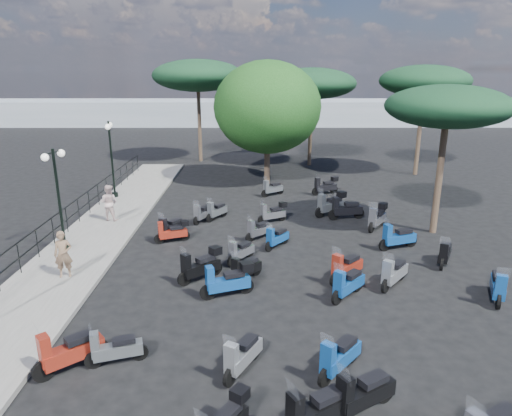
{
  "coord_description": "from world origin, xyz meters",
  "views": [
    {
      "loc": [
        0.23,
        -14.98,
        6.86
      ],
      "look_at": [
        0.29,
        3.55,
        1.2
      ],
      "focal_mm": 32.0,
      "sensor_mm": 36.0,
      "label": 1
    }
  ],
  "objects_px": {
    "scooter_12": "(339,357)",
    "scooter_9": "(277,238)",
    "scooter_10": "(216,211)",
    "scooter_22": "(331,205)",
    "scooter_30": "(316,412)",
    "scooter_14": "(240,252)",
    "scooter_20": "(346,268)",
    "lamp_post_2": "(111,154)",
    "scooter_21": "(394,273)",
    "scooter_4": "(171,228)",
    "lamp_post_1": "(58,193)",
    "scooter_26": "(445,254)",
    "scooter_7": "(242,356)",
    "pine_2": "(198,76)",
    "scooter_3": "(172,232)",
    "pine_3": "(448,107)",
    "scooter_16": "(258,230)",
    "pine_1": "(425,81)",
    "scooter_25": "(498,287)",
    "scooter_0": "(115,349)",
    "scooter_8": "(228,281)",
    "scooter_13": "(363,394)",
    "scooter_15": "(245,269)",
    "scooter_29": "(325,186)",
    "woman": "(63,254)",
    "scooter_5": "(203,214)",
    "scooter_2": "(201,266)",
    "scooter_23": "(346,209)",
    "scooter_19": "(348,284)",
    "scooter_11": "(273,213)",
    "scooter_17": "(272,189)",
    "scooter_28": "(377,218)",
    "pine_0": "(312,84)",
    "scooter_27": "(398,238)",
    "broadleaf_tree": "(267,107)",
    "pedestrian_far": "(109,203)"
  },
  "relations": [
    {
      "from": "scooter_0",
      "to": "scooter_8",
      "type": "relative_size",
      "value": 0.86
    },
    {
      "from": "scooter_3",
      "to": "scooter_25",
      "type": "bearing_deg",
      "value": -135.43
    },
    {
      "from": "scooter_16",
      "to": "scooter_2",
      "type": "bearing_deg",
      "value": 109.77
    },
    {
      "from": "scooter_28",
      "to": "woman",
      "type": "bearing_deg",
      "value": 58.91
    },
    {
      "from": "scooter_2",
      "to": "scooter_4",
      "type": "bearing_deg",
      "value": -17.12
    },
    {
      "from": "scooter_14",
      "to": "pine_3",
      "type": "height_order",
      "value": "pine_3"
    },
    {
      "from": "scooter_22",
      "to": "scooter_25",
      "type": "relative_size",
      "value": 1.03
    },
    {
      "from": "scooter_4",
      "to": "scooter_29",
      "type": "height_order",
      "value": "scooter_29"
    },
    {
      "from": "scooter_22",
      "to": "scooter_30",
      "type": "xyz_separation_m",
      "value": [
        -2.52,
        -13.89,
        -0.07
      ]
    },
    {
      "from": "scooter_7",
      "to": "broadleaf_tree",
      "type": "distance_m",
      "value": 19.16
    },
    {
      "from": "scooter_23",
      "to": "scooter_29",
      "type": "relative_size",
      "value": 1.14
    },
    {
      "from": "scooter_4",
      "to": "scooter_15",
      "type": "bearing_deg",
      "value": 159.18
    },
    {
      "from": "scooter_14",
      "to": "scooter_22",
      "type": "bearing_deg",
      "value": -89.75
    },
    {
      "from": "scooter_22",
      "to": "scooter_23",
      "type": "relative_size",
      "value": 0.92
    },
    {
      "from": "lamp_post_2",
      "to": "scooter_15",
      "type": "height_order",
      "value": "lamp_post_2"
    },
    {
      "from": "lamp_post_1",
      "to": "scooter_12",
      "type": "bearing_deg",
      "value": -23.37
    },
    {
      "from": "scooter_9",
      "to": "scooter_20",
      "type": "height_order",
      "value": "scooter_20"
    },
    {
      "from": "pedestrian_far",
      "to": "scooter_13",
      "type": "relative_size",
      "value": 1.08
    },
    {
      "from": "scooter_7",
      "to": "pine_2",
      "type": "bearing_deg",
      "value": -52.4
    },
    {
      "from": "scooter_4",
      "to": "scooter_5",
      "type": "relative_size",
      "value": 1.05
    },
    {
      "from": "scooter_9",
      "to": "scooter_10",
      "type": "bearing_deg",
      "value": -14.98
    },
    {
      "from": "lamp_post_2",
      "to": "scooter_21",
      "type": "xyz_separation_m",
      "value": [
        12.21,
        -10.52,
        -2.02
      ]
    },
    {
      "from": "scooter_23",
      "to": "scooter_29",
      "type": "distance_m",
      "value": 4.53
    },
    {
      "from": "scooter_21",
      "to": "scooter_17",
      "type": "bearing_deg",
      "value": -32.25
    },
    {
      "from": "pine_1",
      "to": "pine_2",
      "type": "height_order",
      "value": "pine_2"
    },
    {
      "from": "woman",
      "to": "scooter_20",
      "type": "bearing_deg",
      "value": -14.4
    },
    {
      "from": "scooter_13",
      "to": "scooter_15",
      "type": "bearing_deg",
      "value": -9.18
    },
    {
      "from": "scooter_16",
      "to": "pine_1",
      "type": "relative_size",
      "value": 0.17
    },
    {
      "from": "scooter_2",
      "to": "scooter_21",
      "type": "xyz_separation_m",
      "value": [
        6.37,
        -0.48,
        -0.05
      ]
    },
    {
      "from": "scooter_13",
      "to": "scooter_19",
      "type": "xyz_separation_m",
      "value": [
        0.67,
        5.0,
        -0.02
      ]
    },
    {
      "from": "pine_1",
      "to": "pine_0",
      "type": "bearing_deg",
      "value": 154.65
    },
    {
      "from": "scooter_4",
      "to": "scooter_20",
      "type": "relative_size",
      "value": 1.04
    },
    {
      "from": "scooter_8",
      "to": "scooter_16",
      "type": "distance_m",
      "value": 5.11
    },
    {
      "from": "pine_2",
      "to": "scooter_13",
      "type": "bearing_deg",
      "value": -76.75
    },
    {
      "from": "scooter_5",
      "to": "scooter_20",
      "type": "xyz_separation_m",
      "value": [
        5.49,
        -6.2,
        0.07
      ]
    },
    {
      "from": "lamp_post_2",
      "to": "woman",
      "type": "xyz_separation_m",
      "value": [
        1.28,
        -10.04,
        -1.54
      ]
    },
    {
      "from": "scooter_12",
      "to": "scooter_9",
      "type": "bearing_deg",
      "value": -40.89
    },
    {
      "from": "scooter_25",
      "to": "pine_1",
      "type": "relative_size",
      "value": 0.22
    },
    {
      "from": "lamp_post_2",
      "to": "scooter_23",
      "type": "bearing_deg",
      "value": -28.09
    },
    {
      "from": "pedestrian_far",
      "to": "scooter_0",
      "type": "relative_size",
      "value": 1.16
    },
    {
      "from": "scooter_19",
      "to": "pine_3",
      "type": "bearing_deg",
      "value": -86.54
    },
    {
      "from": "scooter_25",
      "to": "scooter_22",
      "type": "bearing_deg",
      "value": -43.25
    },
    {
      "from": "lamp_post_1",
      "to": "scooter_11",
      "type": "relative_size",
      "value": 2.83
    },
    {
      "from": "scooter_28",
      "to": "pine_2",
      "type": "distance_m",
      "value": 19.41
    },
    {
      "from": "scooter_3",
      "to": "pine_3",
      "type": "xyz_separation_m",
      "value": [
        11.2,
        1.16,
        4.94
      ]
    },
    {
      "from": "lamp_post_1",
      "to": "scooter_26",
      "type": "distance_m",
      "value": 14.46
    },
    {
      "from": "scooter_23",
      "to": "pine_3",
      "type": "bearing_deg",
      "value": -128.02
    },
    {
      "from": "scooter_9",
      "to": "scooter_27",
      "type": "xyz_separation_m",
      "value": [
        4.77,
        -0.16,
        0.07
      ]
    },
    {
      "from": "scooter_29",
      "to": "scooter_10",
      "type": "bearing_deg",
      "value": 105.91
    },
    {
      "from": "scooter_28",
      "to": "scooter_8",
      "type": "bearing_deg",
      "value": 80.41
    }
  ]
}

